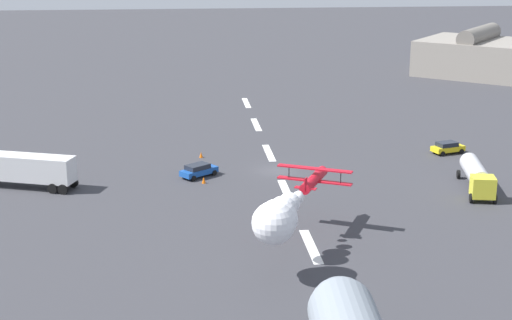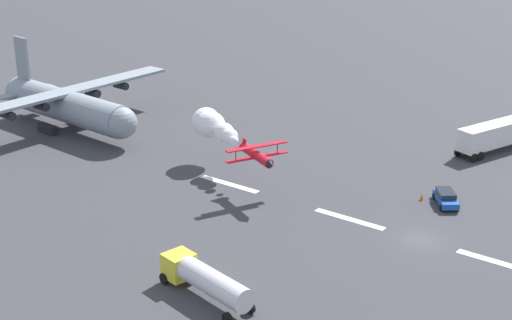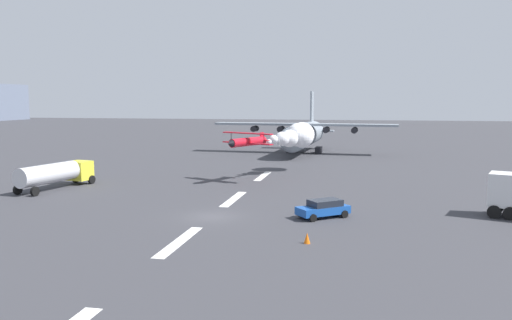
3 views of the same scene
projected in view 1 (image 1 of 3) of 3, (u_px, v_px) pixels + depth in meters
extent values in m
plane|color=#38383D|center=(277.00, 171.00, 91.49)|extent=(440.00, 440.00, 0.00)
cube|color=white|center=(246.00, 103.00, 129.02)|extent=(8.00, 0.90, 0.01)
cube|color=white|center=(256.00, 125.00, 114.01)|extent=(8.00, 0.90, 0.01)
cube|color=white|center=(269.00, 153.00, 99.00)|extent=(8.00, 0.90, 0.01)
cube|color=white|center=(286.00, 191.00, 83.98)|extent=(8.00, 0.90, 0.01)
cube|color=white|center=(311.00, 246.00, 68.97)|extent=(8.00, 0.90, 0.01)
sphere|color=gray|center=(341.00, 308.00, 50.12)|extent=(4.17, 4.17, 4.17)
cylinder|color=red|center=(314.00, 180.00, 72.00)|extent=(5.97, 3.61, 1.02)
cube|color=red|center=(314.00, 181.00, 72.22)|extent=(3.81, 6.78, 0.12)
cube|color=red|center=(315.00, 169.00, 71.89)|extent=(3.81, 6.78, 0.12)
cylinder|color=black|center=(289.00, 172.00, 72.88)|extent=(0.08, 0.08, 1.19)
cylinder|color=black|center=(341.00, 177.00, 71.23)|extent=(0.08, 0.08, 1.19)
cube|color=red|center=(306.00, 184.00, 69.38)|extent=(0.67, 0.40, 1.10)
cube|color=red|center=(306.00, 188.00, 69.49)|extent=(1.41, 2.06, 0.08)
cone|color=black|center=(323.00, 170.00, 75.09)|extent=(1.01, 1.09, 0.87)
sphere|color=white|center=(299.00, 194.00, 68.67)|extent=(0.70, 0.70, 0.70)
sphere|color=white|center=(298.00, 198.00, 67.15)|extent=(1.11, 1.11, 1.11)
sphere|color=white|center=(289.00, 203.00, 65.83)|extent=(1.90, 1.90, 1.90)
sphere|color=white|center=(283.00, 210.00, 64.37)|extent=(2.34, 2.34, 2.34)
sphere|color=white|center=(271.00, 222.00, 61.43)|extent=(3.08, 3.08, 3.08)
sphere|color=white|center=(278.00, 219.00, 61.43)|extent=(3.27, 3.27, 3.27)
sphere|color=white|center=(274.00, 223.00, 60.54)|extent=(3.50, 3.50, 3.50)
cube|color=silver|center=(29.00, 168.00, 84.57)|extent=(5.79, 10.62, 2.80)
cylinder|color=black|center=(53.00, 189.00, 83.13)|extent=(0.69, 1.15, 1.10)
cylinder|color=black|center=(63.00, 189.00, 82.87)|extent=(0.69, 1.15, 1.10)
cylinder|color=black|center=(63.00, 182.00, 85.47)|extent=(0.69, 1.15, 1.10)
cylinder|color=black|center=(73.00, 182.00, 85.20)|extent=(0.69, 1.15, 1.10)
cube|color=yellow|center=(483.00, 187.00, 80.36)|extent=(2.63, 2.79, 2.20)
cylinder|color=silver|center=(475.00, 171.00, 84.99)|extent=(7.88, 3.56, 2.10)
cylinder|color=black|center=(495.00, 199.00, 79.99)|extent=(1.04, 0.51, 1.00)
cylinder|color=black|center=(480.00, 175.00, 88.13)|extent=(1.04, 0.51, 1.00)
cylinder|color=black|center=(471.00, 198.00, 80.20)|extent=(1.04, 0.51, 1.00)
cylinder|color=black|center=(458.00, 174.00, 88.34)|extent=(1.04, 0.51, 1.00)
cube|color=#194CA5|center=(199.00, 171.00, 88.99)|extent=(4.16, 4.62, 0.65)
cube|color=#1E232D|center=(198.00, 167.00, 88.69)|extent=(2.95, 3.13, 0.55)
cylinder|color=black|center=(204.00, 170.00, 90.74)|extent=(0.57, 0.64, 0.64)
cylinder|color=black|center=(184.00, 175.00, 88.66)|extent=(0.57, 0.64, 0.64)
cylinder|color=black|center=(214.00, 173.00, 89.49)|extent=(0.57, 0.64, 0.64)
cylinder|color=black|center=(194.00, 178.00, 87.41)|extent=(0.57, 0.64, 0.64)
cube|color=yellow|center=(448.00, 148.00, 98.65)|extent=(2.98, 4.54, 0.65)
cube|color=#1E232D|center=(447.00, 144.00, 98.40)|extent=(2.34, 2.89, 0.55)
cylinder|color=black|center=(453.00, 148.00, 100.09)|extent=(0.40, 0.68, 0.64)
cylinder|color=black|center=(434.00, 150.00, 98.97)|extent=(0.40, 0.68, 0.64)
cylinder|color=black|center=(461.00, 151.00, 98.51)|extent=(0.40, 0.68, 0.64)
cylinder|color=black|center=(443.00, 154.00, 97.38)|extent=(0.40, 0.68, 0.64)
cube|color=gray|center=(477.00, 57.00, 154.69)|extent=(27.69, 28.12, 7.01)
cylinder|color=slate|center=(479.00, 35.00, 153.47)|extent=(15.82, 13.80, 3.60)
cone|color=orange|center=(201.00, 155.00, 96.78)|extent=(0.44, 0.44, 0.75)
cone|color=orange|center=(204.00, 180.00, 86.64)|extent=(0.44, 0.44, 0.75)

